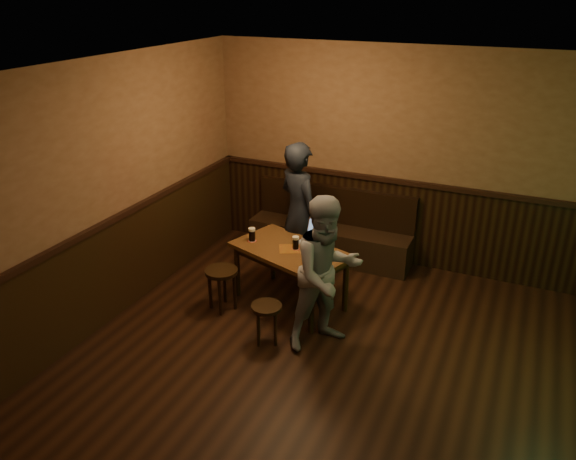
{
  "coord_description": "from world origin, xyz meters",
  "views": [
    {
      "loc": [
        1.53,
        -3.79,
        3.46
      ],
      "look_at": [
        -0.77,
        1.3,
        0.98
      ],
      "focal_mm": 35.0,
      "sensor_mm": 36.0,
      "label": 1
    }
  ],
  "objects_px": {
    "bench": "(331,235)",
    "person_grey": "(327,273)",
    "person_suit": "(299,213)",
    "pint_mid": "(296,243)",
    "laptop": "(316,238)",
    "pub_table": "(290,256)",
    "stool_right": "(267,313)",
    "pint_left": "(252,234)",
    "stool_left": "(222,278)",
    "pint_right": "(312,252)"
  },
  "relations": [
    {
      "from": "pint_left",
      "to": "pint_right",
      "type": "relative_size",
      "value": 0.94
    },
    {
      "from": "pub_table",
      "to": "pint_right",
      "type": "distance_m",
      "value": 0.39
    },
    {
      "from": "stool_left",
      "to": "person_suit",
      "type": "xyz_separation_m",
      "value": [
        0.51,
        1.03,
        0.49
      ]
    },
    {
      "from": "pint_left",
      "to": "pub_table",
      "type": "bearing_deg",
      "value": -1.69
    },
    {
      "from": "pint_left",
      "to": "laptop",
      "type": "relative_size",
      "value": 0.39
    },
    {
      "from": "pint_left",
      "to": "person_suit",
      "type": "relative_size",
      "value": 0.09
    },
    {
      "from": "pub_table",
      "to": "person_grey",
      "type": "xyz_separation_m",
      "value": [
        0.65,
        -0.56,
        0.2
      ]
    },
    {
      "from": "pint_left",
      "to": "laptop",
      "type": "xyz_separation_m",
      "value": [
        0.7,
        0.24,
        -0.02
      ]
    },
    {
      "from": "pint_mid",
      "to": "laptop",
      "type": "xyz_separation_m",
      "value": [
        0.15,
        0.23,
        -0.01
      ]
    },
    {
      "from": "pint_left",
      "to": "pint_mid",
      "type": "distance_m",
      "value": 0.55
    },
    {
      "from": "person_grey",
      "to": "bench",
      "type": "bearing_deg",
      "value": 57.59
    },
    {
      "from": "person_grey",
      "to": "stool_right",
      "type": "bearing_deg",
      "value": 152.09
    },
    {
      "from": "pub_table",
      "to": "person_grey",
      "type": "distance_m",
      "value": 0.89
    },
    {
      "from": "stool_right",
      "to": "bench",
      "type": "bearing_deg",
      "value": 92.55
    },
    {
      "from": "stool_right",
      "to": "pint_right",
      "type": "bearing_deg",
      "value": 71.55
    },
    {
      "from": "pub_table",
      "to": "pint_right",
      "type": "xyz_separation_m",
      "value": [
        0.32,
        -0.13,
        0.18
      ]
    },
    {
      "from": "pint_right",
      "to": "person_grey",
      "type": "bearing_deg",
      "value": -52.7
    },
    {
      "from": "pub_table",
      "to": "laptop",
      "type": "bearing_deg",
      "value": 70.13
    },
    {
      "from": "stool_right",
      "to": "pint_mid",
      "type": "xyz_separation_m",
      "value": [
        -0.04,
        0.83,
        0.43
      ]
    },
    {
      "from": "person_suit",
      "to": "person_grey",
      "type": "relative_size",
      "value": 1.1
    },
    {
      "from": "laptop",
      "to": "bench",
      "type": "bearing_deg",
      "value": 118.36
    },
    {
      "from": "pint_mid",
      "to": "stool_right",
      "type": "bearing_deg",
      "value": -87.25
    },
    {
      "from": "pint_mid",
      "to": "pint_right",
      "type": "xyz_separation_m",
      "value": [
        0.26,
        -0.16,
        0.01
      ]
    },
    {
      "from": "bench",
      "to": "stool_right",
      "type": "relative_size",
      "value": 5.08
    },
    {
      "from": "pint_right",
      "to": "person_grey",
      "type": "distance_m",
      "value": 0.55
    },
    {
      "from": "pint_mid",
      "to": "person_suit",
      "type": "height_order",
      "value": "person_suit"
    },
    {
      "from": "bench",
      "to": "laptop",
      "type": "height_order",
      "value": "same"
    },
    {
      "from": "stool_right",
      "to": "pint_left",
      "type": "xyz_separation_m",
      "value": [
        -0.59,
        0.82,
        0.43
      ]
    },
    {
      "from": "pub_table",
      "to": "pint_right",
      "type": "height_order",
      "value": "pint_right"
    },
    {
      "from": "stool_left",
      "to": "laptop",
      "type": "distance_m",
      "value": 1.16
    },
    {
      "from": "pub_table",
      "to": "pint_mid",
      "type": "xyz_separation_m",
      "value": [
        0.06,
        0.03,
        0.17
      ]
    },
    {
      "from": "person_grey",
      "to": "pint_mid",
      "type": "bearing_deg",
      "value": 83.94
    },
    {
      "from": "stool_left",
      "to": "stool_right",
      "type": "bearing_deg",
      "value": -26.26
    },
    {
      "from": "pint_right",
      "to": "bench",
      "type": "bearing_deg",
      "value": 102.26
    },
    {
      "from": "person_suit",
      "to": "pint_left",
      "type": "bearing_deg",
      "value": 89.8
    },
    {
      "from": "pub_table",
      "to": "stool_right",
      "type": "xyz_separation_m",
      "value": [
        0.1,
        -0.8,
        -0.26
      ]
    },
    {
      "from": "person_suit",
      "to": "pint_mid",
      "type": "bearing_deg",
      "value": 140.38
    },
    {
      "from": "pub_table",
      "to": "pint_mid",
      "type": "distance_m",
      "value": 0.18
    },
    {
      "from": "bench",
      "to": "pint_left",
      "type": "relative_size",
      "value": 13.45
    },
    {
      "from": "pub_table",
      "to": "stool_right",
      "type": "distance_m",
      "value": 0.85
    },
    {
      "from": "laptop",
      "to": "pub_table",
      "type": "bearing_deg",
      "value": -111.14
    },
    {
      "from": "stool_right",
      "to": "pint_left",
      "type": "relative_size",
      "value": 2.65
    },
    {
      "from": "stool_left",
      "to": "pint_left",
      "type": "bearing_deg",
      "value": 70.16
    },
    {
      "from": "pint_mid",
      "to": "laptop",
      "type": "distance_m",
      "value": 0.28
    },
    {
      "from": "bench",
      "to": "person_grey",
      "type": "xyz_separation_m",
      "value": [
        0.65,
        -1.91,
        0.5
      ]
    },
    {
      "from": "stool_left",
      "to": "laptop",
      "type": "bearing_deg",
      "value": 38.92
    },
    {
      "from": "laptop",
      "to": "stool_right",
      "type": "bearing_deg",
      "value": -78.44
    },
    {
      "from": "stool_left",
      "to": "person_suit",
      "type": "relative_size",
      "value": 0.28
    },
    {
      "from": "pint_mid",
      "to": "person_grey",
      "type": "height_order",
      "value": "person_grey"
    },
    {
      "from": "laptop",
      "to": "person_suit",
      "type": "distance_m",
      "value": 0.5
    }
  ]
}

